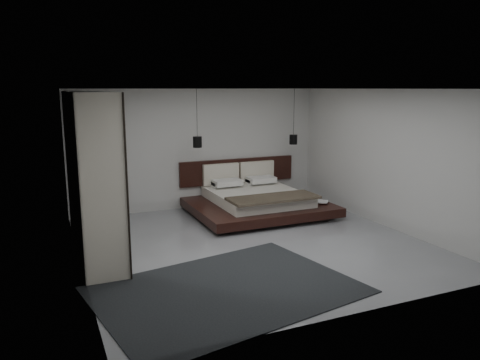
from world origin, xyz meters
name	(u,v)px	position (x,y,z in m)	size (l,w,h in m)	color
floor	(253,243)	(0.00, 0.00, 0.00)	(6.00, 6.00, 0.00)	gray
ceiling	(254,89)	(0.00, 0.00, 2.80)	(6.00, 6.00, 0.00)	white
wall_back	(199,149)	(0.00, 3.00, 1.40)	(6.00, 6.00, 0.00)	beige
wall_front	(358,207)	(0.00, -3.00, 1.40)	(6.00, 6.00, 0.00)	beige
wall_left	(76,182)	(-3.00, 0.00, 1.40)	(6.00, 6.00, 0.00)	beige
wall_right	(386,159)	(3.00, 0.00, 1.40)	(6.00, 6.00, 0.00)	beige
lattice_screen	(69,164)	(-2.95, 2.45, 1.30)	(0.05, 0.90, 2.60)	black
bed	(256,200)	(0.98, 1.90, 0.30)	(2.98, 2.47, 1.11)	black
book_lower	(318,202)	(2.20, 1.22, 0.29)	(0.23, 0.30, 0.03)	#99724C
book_upper	(318,201)	(2.18, 1.19, 0.32)	(0.22, 0.30, 0.02)	#99724C
pendant_left	(197,142)	(-0.24, 2.39, 1.64)	(0.20, 0.20, 1.28)	black
pendant_right	(293,139)	(2.20, 2.39, 1.59)	(0.19, 0.19, 1.33)	black
wardrobe	(92,175)	(-2.70, 0.59, 1.38)	(0.66, 2.81, 2.76)	white
rug	(227,290)	(-1.20, -1.70, 0.01)	(3.55, 2.53, 0.02)	black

